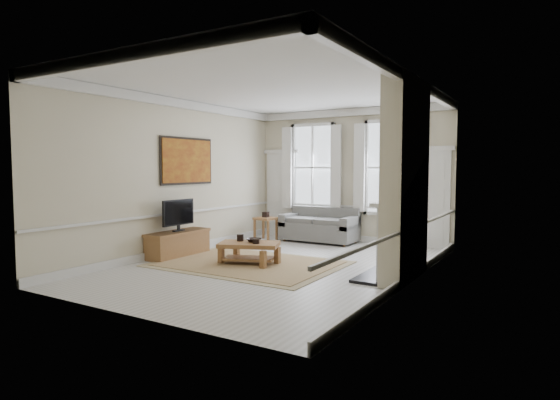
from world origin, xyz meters
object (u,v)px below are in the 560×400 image
Objects in this scene: side_table at (266,221)px; coffee_table at (249,246)px; sofa at (320,227)px; tv_stand at (178,244)px.

side_table reaches higher than coffee_table.
side_table is at bearing -157.65° from sofa.
side_table is 2.86m from tv_stand.
sofa reaches higher than coffee_table.
sofa is 1.44m from side_table.
tv_stand is at bearing -98.41° from side_table.
side_table is at bearing 81.59° from tv_stand.
sofa reaches higher than side_table.
tv_stand is (-1.74, -3.37, -0.09)m from sofa.
tv_stand is (-1.79, -0.10, -0.08)m from coffee_table.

